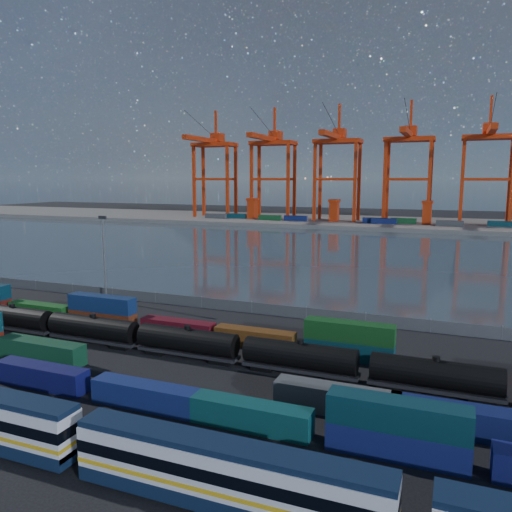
% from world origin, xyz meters
% --- Properties ---
extents(ground, '(700.00, 700.00, 0.00)m').
position_xyz_m(ground, '(0.00, 0.00, 0.00)').
color(ground, black).
rests_on(ground, ground).
extents(harbor_water, '(700.00, 700.00, 0.00)m').
position_xyz_m(harbor_water, '(0.00, 105.00, 0.01)').
color(harbor_water, '#313D46').
rests_on(harbor_water, ground).
extents(far_quay, '(700.00, 70.00, 2.00)m').
position_xyz_m(far_quay, '(0.00, 210.00, 1.00)').
color(far_quay, '#514F4C').
rests_on(far_quay, ground).
extents(distant_mountains, '(2470.00, 1100.00, 520.00)m').
position_xyz_m(distant_mountains, '(63.02, 1600.00, 220.29)').
color(distant_mountains, '#1E2630').
rests_on(distant_mountains, ground).
extents(passenger_train, '(76.09, 2.97, 5.10)m').
position_xyz_m(passenger_train, '(18.30, -21.68, 2.56)').
color(passenger_train, silver).
rests_on(passenger_train, ground).
extents(container_row_south, '(140.01, 2.43, 5.17)m').
position_xyz_m(container_row_south, '(-1.26, -10.12, 1.89)').
color(container_row_south, '#3F4344').
rests_on(container_row_south, ground).
extents(container_row_mid, '(142.06, 2.59, 5.51)m').
position_xyz_m(container_row_mid, '(-8.58, -3.85, 1.65)').
color(container_row_mid, '#484A4E').
rests_on(container_row_mid, ground).
extents(container_row_north, '(129.21, 2.39, 5.09)m').
position_xyz_m(container_row_north, '(-16.96, 11.70, 1.91)').
color(container_row_north, navy).
rests_on(container_row_north, ground).
extents(tanker_string, '(107.45, 3.10, 4.44)m').
position_xyz_m(tanker_string, '(0.52, 4.26, 2.23)').
color(tanker_string, black).
rests_on(tanker_string, ground).
extents(waterfront_fence, '(160.12, 0.12, 2.20)m').
position_xyz_m(waterfront_fence, '(-0.00, 28.00, 1.00)').
color(waterfront_fence, '#595B5E').
rests_on(waterfront_fence, ground).
extents(yard_light_mast, '(1.60, 0.40, 16.60)m').
position_xyz_m(yard_light_mast, '(-30.00, 26.00, 9.30)').
color(yard_light_mast, slate).
rests_on(yard_light_mast, ground).
extents(gantry_cranes, '(198.48, 45.09, 61.06)m').
position_xyz_m(gantry_cranes, '(-7.50, 203.38, 37.43)').
color(gantry_cranes, red).
rests_on(gantry_cranes, ground).
extents(quay_containers, '(172.58, 10.99, 2.60)m').
position_xyz_m(quay_containers, '(-11.00, 195.46, 3.30)').
color(quay_containers, navy).
rests_on(quay_containers, far_quay).
extents(straddle_carriers, '(140.00, 7.00, 11.10)m').
position_xyz_m(straddle_carriers, '(-2.50, 200.00, 7.82)').
color(straddle_carriers, red).
rests_on(straddle_carriers, far_quay).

